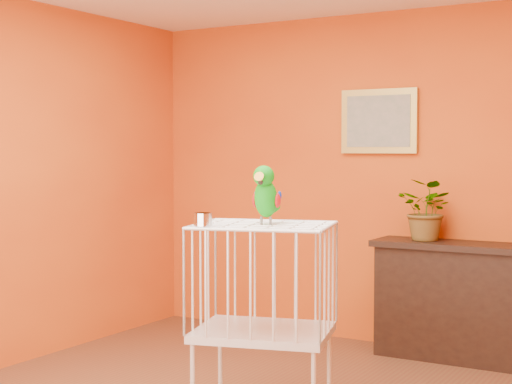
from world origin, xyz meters
The scene contains 7 objects.
room_shell centered at (0.00, 0.00, 1.58)m, with size 4.50×4.50×4.50m.
console_cabinet centered at (0.65, 2.05, 0.43)m, with size 1.16×0.42×0.86m.
potted_plant centered at (0.46, 1.99, 1.04)m, with size 0.41×0.45×0.35m, color #26722D.
framed_picture centered at (0.00, 2.22, 1.75)m, with size 0.62×0.04×0.50m.
birdcage centered at (0.15, 0.15, 0.58)m, with size 0.85×0.73×1.12m.
feed_cup centered at (-0.06, -0.14, 1.16)m, with size 0.10×0.10×0.07m, color silver.
parrot centered at (0.16, 0.15, 1.28)m, with size 0.17×0.29×0.33m.
Camera 1 is at (2.26, -3.55, 1.52)m, focal length 55.00 mm.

